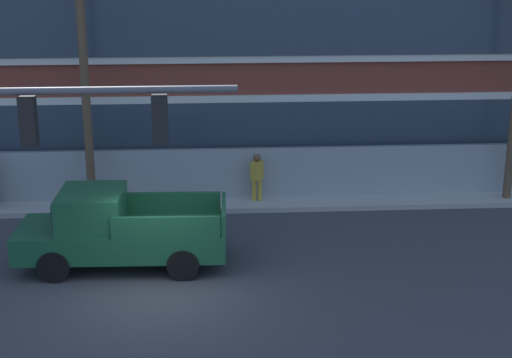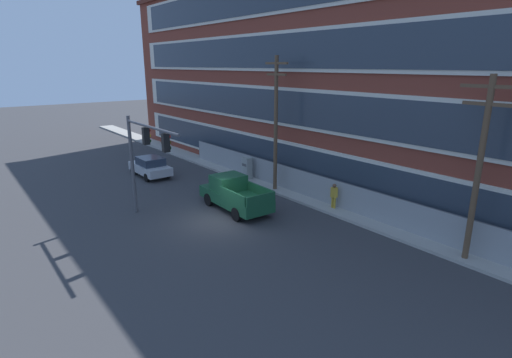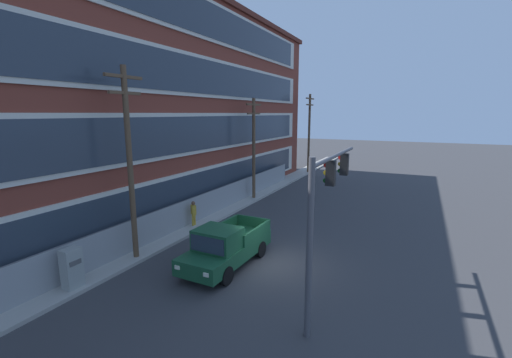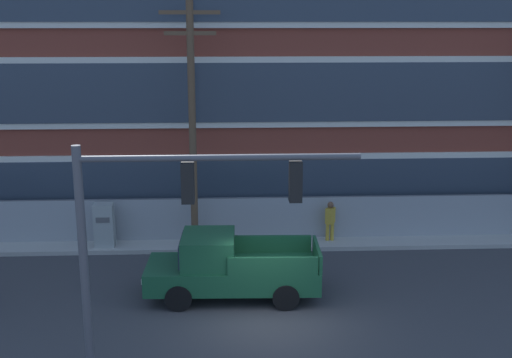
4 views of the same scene
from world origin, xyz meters
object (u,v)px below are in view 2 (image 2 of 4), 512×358
at_px(pickup_truck_dark_green, 234,194).
at_px(traffic_signal_mast, 143,149).
at_px(pedestrian_near_cabinet, 334,195).
at_px(utility_pole_near_corner, 276,120).
at_px(electrical_cabinet, 247,169).
at_px(utility_pole_midblock, 480,163).
at_px(sedan_silver, 150,166).

bearing_deg(pickup_truck_dark_green, traffic_signal_mast, -105.58).
xyz_separation_m(pickup_truck_dark_green, pedestrian_near_cabinet, (3.89, 4.62, 0.02)).
bearing_deg(utility_pole_near_corner, electrical_cabinet, 179.40).
bearing_deg(utility_pole_midblock, pedestrian_near_cabinet, 178.34).
distance_m(electrical_cabinet, pedestrian_near_cabinet, 8.47).
height_order(traffic_signal_mast, utility_pole_midblock, utility_pole_midblock).
bearing_deg(utility_pole_midblock, traffic_signal_mast, -144.95).
distance_m(utility_pole_midblock, electrical_cabinet, 16.90).
relative_size(sedan_silver, utility_pole_near_corner, 0.46).
relative_size(traffic_signal_mast, pickup_truck_dark_green, 1.15).
distance_m(utility_pole_near_corner, pedestrian_near_cabinet, 6.51).
distance_m(sedan_silver, utility_pole_midblock, 23.06).
height_order(sedan_silver, electrical_cabinet, electrical_cabinet).
bearing_deg(traffic_signal_mast, pickup_truck_dark_green, 74.42).
bearing_deg(pickup_truck_dark_green, utility_pole_near_corner, 105.96).
distance_m(utility_pole_near_corner, utility_pole_midblock, 13.16).
xyz_separation_m(pickup_truck_dark_green, utility_pole_near_corner, (-1.24, 4.33, 4.02)).
bearing_deg(sedan_silver, traffic_signal_mast, -24.21).
bearing_deg(pedestrian_near_cabinet, sedan_silver, -158.34).
bearing_deg(pickup_truck_dark_green, pedestrian_near_cabinet, 49.91).
bearing_deg(electrical_cabinet, utility_pole_midblock, 0.08).
relative_size(sedan_silver, electrical_cabinet, 2.36).
height_order(sedan_silver, pedestrian_near_cabinet, pedestrian_near_cabinet).
height_order(pickup_truck_dark_green, pedestrian_near_cabinet, pickup_truck_dark_green).
bearing_deg(utility_pole_midblock, sedan_silver, -166.38).
bearing_deg(pedestrian_near_cabinet, pickup_truck_dark_green, -130.09).
bearing_deg(pedestrian_near_cabinet, utility_pole_midblock, -1.66).
xyz_separation_m(sedan_silver, electrical_cabinet, (5.61, 5.34, 0.10)).
relative_size(utility_pole_near_corner, electrical_cabinet, 5.08).
relative_size(traffic_signal_mast, sedan_silver, 1.47).
distance_m(traffic_signal_mast, pedestrian_near_cabinet, 11.36).
distance_m(pickup_truck_dark_green, electrical_cabinet, 6.33).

